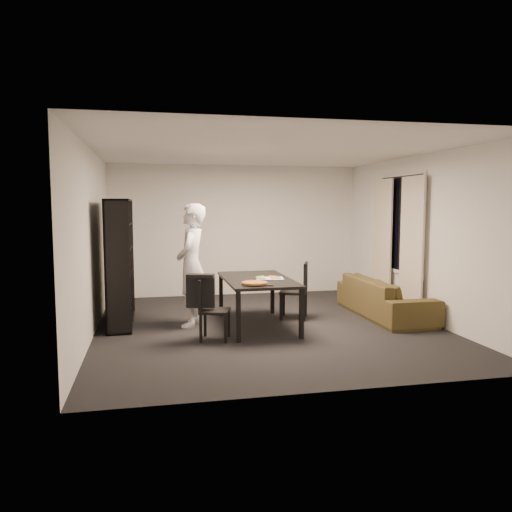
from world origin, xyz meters
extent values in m
cube|color=black|center=(0.00, 0.00, 0.00)|extent=(5.00, 5.50, 0.01)
cube|color=white|center=(0.00, 0.00, 2.60)|extent=(5.00, 5.50, 0.01)
cube|color=white|center=(0.00, 2.75, 1.30)|extent=(5.00, 0.01, 2.60)
cube|color=white|center=(0.00, -2.75, 1.30)|extent=(5.00, 0.01, 2.60)
cube|color=white|center=(-2.50, 0.00, 1.30)|extent=(0.01, 5.50, 2.60)
cube|color=white|center=(2.50, 0.00, 1.30)|extent=(0.01, 5.50, 2.60)
cube|color=black|center=(2.48, 0.60, 1.50)|extent=(0.02, 1.40, 1.60)
cube|color=white|center=(2.48, 0.60, 1.50)|extent=(0.03, 1.52, 1.72)
cube|color=beige|center=(2.40, 0.08, 1.15)|extent=(0.03, 0.70, 2.25)
cube|color=beige|center=(2.40, 1.12, 1.15)|extent=(0.03, 0.70, 2.25)
cube|color=black|center=(-2.16, 0.60, 0.95)|extent=(0.35, 1.50, 1.90)
cube|color=black|center=(-0.15, -0.01, 0.71)|extent=(0.97, 1.74, 0.04)
cube|color=black|center=(-0.58, -0.83, 0.34)|extent=(0.06, 0.06, 0.69)
cube|color=black|center=(0.29, -0.83, 0.34)|extent=(0.06, 0.06, 0.69)
cube|color=black|center=(-0.58, 0.81, 0.34)|extent=(0.06, 0.06, 0.69)
cube|color=black|center=(0.29, 0.81, 0.34)|extent=(0.06, 0.06, 0.69)
cube|color=black|center=(-0.87, -0.63, 0.39)|extent=(0.48, 0.48, 0.04)
cube|color=black|center=(-1.04, -0.58, 0.62)|extent=(0.14, 0.38, 0.41)
cube|color=black|center=(-1.04, -0.58, 0.80)|extent=(0.13, 0.36, 0.05)
cube|color=black|center=(-0.76, -0.83, 0.19)|extent=(0.04, 0.04, 0.37)
cube|color=black|center=(-0.67, -0.52, 0.19)|extent=(0.04, 0.04, 0.37)
cube|color=black|center=(-1.07, -0.74, 0.19)|extent=(0.04, 0.04, 0.37)
cube|color=black|center=(-0.98, -0.42, 0.19)|extent=(0.04, 0.04, 0.37)
cube|color=black|center=(0.53, 0.38, 0.43)|extent=(0.54, 0.54, 0.04)
cube|color=black|center=(0.70, 0.31, 0.68)|extent=(0.19, 0.41, 0.45)
cube|color=black|center=(0.70, 0.31, 0.88)|extent=(0.17, 0.38, 0.05)
cube|color=black|center=(0.42, 0.62, 0.21)|extent=(0.04, 0.04, 0.41)
cube|color=black|center=(0.29, 0.28, 0.21)|extent=(0.04, 0.04, 0.41)
cube|color=black|center=(0.76, 0.48, 0.21)|extent=(0.04, 0.04, 0.41)
cube|color=black|center=(0.63, 0.15, 0.21)|extent=(0.04, 0.04, 0.41)
cube|color=black|center=(-1.05, -0.57, 0.64)|extent=(0.39, 0.18, 0.41)
cube|color=black|center=(-1.05, -0.57, 0.87)|extent=(0.40, 0.26, 0.05)
imported|color=white|center=(-1.10, 0.23, 0.92)|extent=(0.62, 0.77, 1.83)
cube|color=black|center=(-0.27, -0.57, 0.73)|extent=(0.42, 0.35, 0.01)
cylinder|color=olive|center=(-0.31, -0.59, 0.75)|extent=(0.35, 0.35, 0.02)
cylinder|color=#CA7434|center=(-0.31, -0.59, 0.76)|extent=(0.31, 0.31, 0.01)
cube|color=silver|center=(0.02, -0.07, 0.73)|extent=(0.45, 0.37, 0.01)
imported|color=#42371A|center=(2.04, 0.24, 0.31)|extent=(0.83, 2.13, 0.62)
camera|label=1|loc=(-1.70, -7.20, 1.81)|focal=35.00mm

